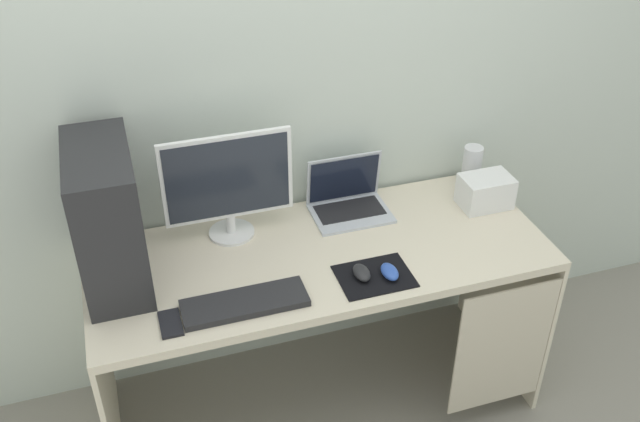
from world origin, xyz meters
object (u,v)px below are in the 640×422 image
Objects in this scene: mouse_right at (390,272)px; pc_tower at (108,218)px; mouse_left at (362,273)px; monitor at (228,184)px; speaker at (472,166)px; projector at (485,191)px; cell_phone at (171,323)px; laptop at (348,201)px; keyboard at (245,303)px.

pc_tower is at bearing 162.02° from mouse_right.
mouse_right is at bearing -14.74° from mouse_left.
speaker is (1.03, 0.05, -0.14)m from monitor.
cell_phone is (-1.30, -0.32, -0.06)m from projector.
cell_phone is at bearing -166.23° from projector.
keyboard is (-0.52, -0.43, -0.03)m from laptop.
monitor is at bearing 83.99° from keyboard.
monitor reaches higher than keyboard.
mouse_right is (0.90, -0.29, -0.23)m from pc_tower.
speaker is at bearing 82.87° from projector.
speaker is at bearing 34.19° from mouse_left.
speaker is (0.56, 0.03, 0.04)m from laptop.
pc_tower is 1.45m from projector.
mouse_left is at bearing 2.71° from keyboard.
speaker is 0.16m from projector.
laptop reaches higher than keyboard.
keyboard is at bearing 3.64° from cell_phone.
monitor is at bearing 138.83° from mouse_right.
laptop is 1.73× the size of speaker.
pc_tower is 0.45m from monitor.
pc_tower reaches higher than cell_phone.
mouse_right is at bearing -139.98° from speaker.
laptop reaches higher than mouse_right.
pc_tower reaches higher than projector.
pc_tower is at bearing 161.65° from mouse_left.
monitor is at bearing 174.05° from projector.
projector reaches higher than cell_phone.
projector is 1.34m from cell_phone.
monitor is 0.46m from keyboard.
projector is at bearing 0.63° from pc_tower.
cell_phone is at bearing -176.36° from keyboard.
mouse_left is (-0.10, -0.41, -0.02)m from laptop.
pc_tower is 2.49× the size of projector.
mouse_right is at bearing -0.55° from keyboard.
monitor is 2.40× the size of projector.
laptop is 0.55m from projector.
cell_phone is (-0.29, -0.43, -0.22)m from monitor.
cell_phone is (-1.32, -0.48, -0.08)m from speaker.
monitor is at bearing 55.52° from cell_phone.
pc_tower is at bearing -170.94° from laptop.
mouse_right is (-0.00, -0.44, -0.02)m from laptop.
mouse_right is (-0.54, -0.31, -0.04)m from projector.
speaker is 0.42× the size of keyboard.
laptop is (0.91, 0.14, -0.20)m from pc_tower.
pc_tower is 0.54m from keyboard.
keyboard is at bearing -140.22° from laptop.
speaker is 0.73m from mouse_right.
projector is 0.62m from mouse_right.
keyboard is 4.38× the size of mouse_left.
speaker is 1.36× the size of cell_phone.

